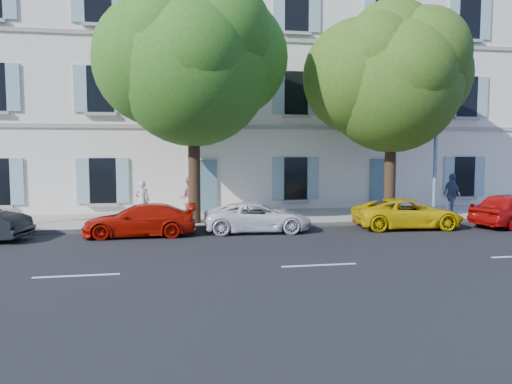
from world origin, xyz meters
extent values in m
plane|color=black|center=(0.00, 0.00, 0.00)|extent=(90.00, 90.00, 0.00)
cube|color=#A09E96|center=(0.00, 4.45, 0.07)|extent=(36.00, 4.50, 0.15)
cube|color=#9E998E|center=(0.00, 2.28, 0.08)|extent=(36.00, 0.16, 0.16)
cube|color=white|center=(0.00, 10.20, 6.00)|extent=(28.00, 7.00, 12.00)
imported|color=#AE1004|center=(-4.77, 1.27, 0.56)|extent=(3.88, 1.66, 1.12)
imported|color=white|center=(-0.62, 1.40, 0.54)|extent=(3.97, 2.01, 1.07)
imported|color=#DFBA09|center=(5.11, 1.17, 0.57)|extent=(4.19, 2.17, 1.13)
cylinder|color=#3A2819|center=(-2.79, 3.03, 1.98)|extent=(0.46, 0.46, 3.67)
ellipsoid|color=#3A7C1F|center=(-2.79, 3.03, 6.02)|extent=(5.87, 5.87, 6.46)
cylinder|color=#3A2819|center=(5.19, 2.89, 1.84)|extent=(0.45, 0.45, 3.39)
ellipsoid|color=#47751E|center=(5.19, 2.89, 5.60)|extent=(5.50, 5.50, 6.05)
cylinder|color=#7293BF|center=(7.01, 2.58, 3.94)|extent=(0.15, 0.15, 7.57)
cylinder|color=#7293BF|center=(7.01, 1.92, 7.72)|extent=(0.20, 1.33, 0.09)
cube|color=#383A3D|center=(7.01, 1.26, 7.58)|extent=(0.27, 0.44, 0.17)
imported|color=silver|center=(-4.81, 4.25, 0.94)|extent=(0.58, 0.39, 1.58)
imported|color=tan|center=(-2.95, 3.53, 1.05)|extent=(1.01, 0.87, 1.80)
imported|color=#475982|center=(8.32, 3.39, 1.05)|extent=(0.52, 1.08, 1.80)
camera|label=1|loc=(-3.90, -16.20, 3.02)|focal=35.00mm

